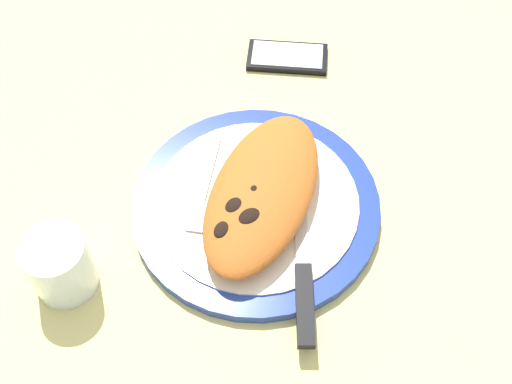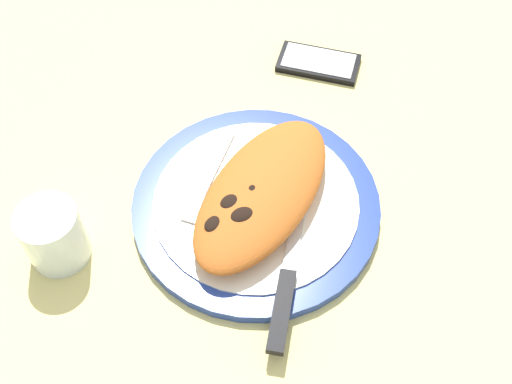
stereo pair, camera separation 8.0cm
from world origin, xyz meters
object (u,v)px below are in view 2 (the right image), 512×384
Objects in this scene: plate at (256,205)px; knife at (286,286)px; fork at (206,185)px; smartphone at (318,63)px; water_glass at (55,238)px; calzone at (261,195)px.

knife is at bearing 34.30° from plate.
fork is 29.06cm from smartphone.
fork is at bearing -15.08° from smartphone.
smartphone is at bearing 178.60° from plate.
water_glass reaches higher than plate.
water_glass reaches higher than smartphone.
plate is 6.96cm from fork.
knife is (10.76, 14.06, 0.29)cm from fork.
plate is 1.32× the size of knife.
water_glass is at bearing -27.15° from smartphone.
knife reaches higher than plate.
smartphone is at bearing -179.81° from calzone.
calzone is 1.15× the size of knife.
knife reaches higher than fork.
calzone is (0.42, 0.79, 3.34)cm from plate.
water_glass reaches higher than fork.
plate reaches higher than smartphone.
water_glass is at bearing -58.24° from calzone.
water_glass is (3.28, -28.09, 1.20)cm from knife.
water_glass is at bearing -83.35° from knife.
knife is 39.37cm from smartphone.
calzone is 25.49cm from water_glass.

